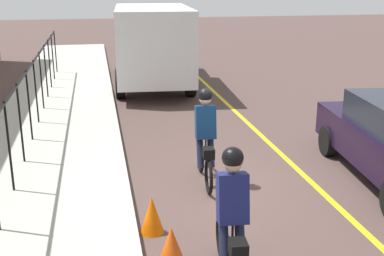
# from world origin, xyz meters

# --- Properties ---
(ground_plane) EXTENTS (80.00, 80.00, 0.00)m
(ground_plane) POSITION_xyz_m (0.00, 0.00, 0.00)
(ground_plane) COLOR #4E3B37
(lane_line_centre) EXTENTS (36.00, 0.12, 0.01)m
(lane_line_centre) POSITION_xyz_m (0.00, -1.60, 0.00)
(lane_line_centre) COLOR yellow
(lane_line_centre) RESTS_ON ground
(sidewalk) EXTENTS (40.00, 3.20, 0.15)m
(sidewalk) POSITION_xyz_m (0.00, 3.40, 0.07)
(sidewalk) COLOR #ACAEA4
(sidewalk) RESTS_ON ground
(iron_fence) EXTENTS (21.54, 0.04, 1.60)m
(iron_fence) POSITION_xyz_m (1.00, 3.80, 1.29)
(iron_fence) COLOR black
(iron_fence) RESTS_ON sidewalk
(cyclist_lead) EXTENTS (1.71, 0.38, 1.83)m
(cyclist_lead) POSITION_xyz_m (0.26, 0.39, 0.91)
(cyclist_lead) COLOR black
(cyclist_lead) RESTS_ON ground
(cyclist_follow) EXTENTS (1.71, 0.38, 1.83)m
(cyclist_follow) POSITION_xyz_m (-2.91, 0.77, 0.91)
(cyclist_follow) COLOR black
(cyclist_follow) RESTS_ON ground
(box_truck_background) EXTENTS (6.84, 2.88, 2.78)m
(box_truck_background) POSITION_xyz_m (9.23, 0.31, 1.55)
(box_truck_background) COLOR silver
(box_truck_background) RESTS_ON ground
(traffic_cone_near) EXTENTS (0.36, 0.36, 0.52)m
(traffic_cone_near) POSITION_xyz_m (-2.24, 1.41, 0.26)
(traffic_cone_near) COLOR #EF5612
(traffic_cone_near) RESTS_ON ground
(traffic_cone_far) EXTENTS (0.36, 0.36, 0.58)m
(traffic_cone_far) POSITION_xyz_m (-1.39, 1.57, 0.29)
(traffic_cone_far) COLOR #E96005
(traffic_cone_far) RESTS_ON ground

